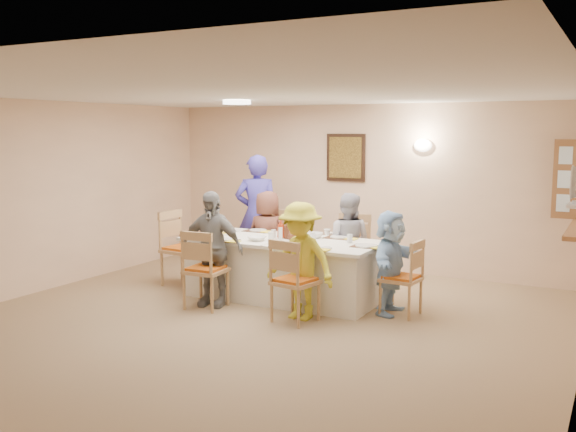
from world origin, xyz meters
The scene contains 45 objects.
ground centered at (0.00, 0.00, 0.00)m, with size 7.00×7.00×0.00m, color #8C734F.
room_walls centered at (0.00, 0.00, 1.51)m, with size 7.00×7.00×7.00m.
wall_picture centered at (-0.30, 3.46, 1.70)m, with size 0.62×0.05×0.72m.
wall_sconce centered at (0.90, 3.44, 1.90)m, with size 0.26×0.09×0.18m, color white.
ceiling_light centered at (-1.00, 1.50, 2.47)m, with size 0.36×0.36×0.05m, color white.
shutter_door centered at (2.95, 3.16, 1.50)m, with size 0.55×0.04×1.00m, color brown.
dining_table centered at (-0.26, 1.35, 0.38)m, with size 2.49×1.05×0.76m, color white.
chair_back_left centered at (-0.86, 2.15, 0.50)m, with size 0.48×0.48×1.00m, color tan, non-canonical shape.
chair_back_right centered at (0.34, 2.15, 0.50)m, with size 0.48×0.48×1.01m, color tan, non-canonical shape.
chair_front_left centered at (-0.86, 0.55, 0.48)m, with size 0.46×0.46×0.96m, color tan, non-canonical shape.
chair_front_right centered at (0.34, 0.55, 0.47)m, with size 0.45×0.45×0.94m, color tan, non-canonical shape.
chair_left_end centered at (-1.81, 1.35, 0.51)m, with size 0.49×0.49×1.02m, color tan, non-canonical shape.
chair_right_end centered at (1.29, 1.35, 0.44)m, with size 0.42×0.42×0.89m, color tan, non-canonical shape.
diner_back_left centered at (-0.86, 2.03, 0.64)m, with size 0.66×0.45×1.28m, color brown.
diner_back_right centered at (0.34, 2.03, 0.66)m, with size 0.69×0.56×1.31m, color #AAA7B7.
diner_front_left centered at (-0.86, 0.67, 0.70)m, with size 0.86×0.45×1.40m, color gray.
diner_front_right centered at (0.34, 0.67, 0.66)m, with size 0.91×0.59×1.32m, color yellow.
diner_right_end centered at (1.16, 1.35, 0.60)m, with size 0.36×1.12×1.20m, color #A4D0FC.
caregiver centered at (-1.31, 2.50, 0.88)m, with size 0.77×0.69×1.76m, color #433CB2.
placemat_fl centered at (-0.86, 0.93, 0.76)m, with size 0.35×0.26×0.01m, color #472B19.
plate_fl centered at (-0.86, 0.93, 0.77)m, with size 0.22×0.22×0.01m, color white.
napkin_fl centered at (-0.68, 0.88, 0.77)m, with size 0.15×0.15×0.01m, color yellow.
placemat_fr centered at (0.34, 0.93, 0.76)m, with size 0.35×0.26×0.01m, color #472B19.
plate_fr centered at (0.34, 0.93, 0.77)m, with size 0.22×0.22×0.01m, color white.
napkin_fr centered at (0.52, 0.88, 0.77)m, with size 0.14×0.14×0.01m, color yellow.
placemat_bl centered at (-0.86, 1.77, 0.76)m, with size 0.37×0.28×0.01m, color #472B19.
plate_bl centered at (-0.86, 1.77, 0.77)m, with size 0.23×0.23×0.01m, color white.
napkin_bl centered at (-0.68, 1.72, 0.77)m, with size 0.15×0.15×0.01m, color yellow.
placemat_br centered at (0.34, 1.77, 0.76)m, with size 0.36×0.27×0.01m, color #472B19.
plate_br centered at (0.34, 1.77, 0.77)m, with size 0.24×0.24×0.02m, color white.
napkin_br centered at (0.52, 1.72, 0.77)m, with size 0.14×0.14×0.01m, color yellow.
placemat_le centered at (-1.36, 1.35, 0.76)m, with size 0.36×0.27×0.01m, color #472B19.
plate_le centered at (-1.36, 1.35, 0.77)m, with size 0.22×0.22×0.01m, color white.
napkin_le centered at (-1.18, 1.30, 0.77)m, with size 0.15×0.15×0.01m, color yellow.
placemat_re centered at (0.86, 1.35, 0.76)m, with size 0.34×0.25×0.01m, color #472B19.
plate_re centered at (0.86, 1.35, 0.77)m, with size 0.26×0.26×0.02m, color white.
napkin_re centered at (1.04, 1.30, 0.77)m, with size 0.15×0.15×0.01m, color yellow.
teacup_a centered at (-1.07, 1.01, 0.81)m, with size 0.16×0.16×0.10m, color white.
teacup_b centered at (0.11, 1.90, 0.80)m, with size 0.12×0.12×0.08m, color white.
bowl_a centered at (-0.48, 1.11, 0.79)m, with size 0.22×0.22×0.05m, color white.
bowl_b centered at (0.06, 1.63, 0.79)m, with size 0.23×0.23×0.07m, color white.
condiment_ketchup centered at (-0.29, 1.38, 0.88)m, with size 0.12×0.12×0.25m, color #AB2C0E.
condiment_brown centered at (-0.22, 1.43, 0.87)m, with size 0.11×0.11×0.22m, color #4F2615.
condiment_malt centered at (-0.12, 1.35, 0.83)m, with size 0.14×0.14×0.14m, color #4F2615.
drinking_glass centered at (-0.41, 1.40, 0.82)m, with size 0.06×0.06×0.10m, color silver.
Camera 1 is at (3.51, -5.60, 2.11)m, focal length 40.00 mm.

